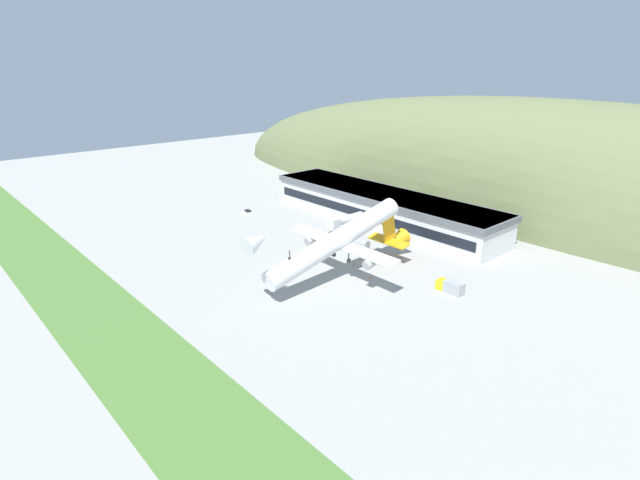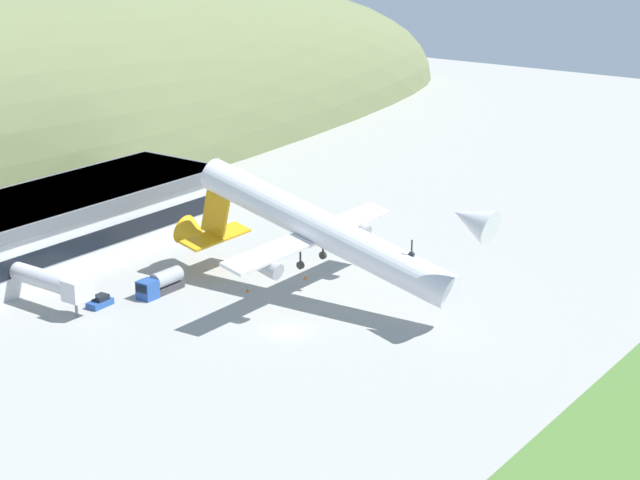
{
  "view_description": "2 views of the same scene",
  "coord_description": "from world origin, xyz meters",
  "px_view_note": "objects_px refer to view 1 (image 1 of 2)",
  "views": [
    {
      "loc": [
        93.18,
        -74.46,
        51.1
      ],
      "look_at": [
        9.11,
        0.39,
        10.32
      ],
      "focal_mm": 28.0,
      "sensor_mm": 36.0,
      "label": 1
    },
    {
      "loc": [
        -100.03,
        -78.44,
        53.65
      ],
      "look_at": [
        9.76,
        1.89,
        9.47
      ],
      "focal_mm": 60.0,
      "sensor_mm": 36.0,
      "label": 2
    }
  ],
  "objects_px": {
    "traffic_cone_0": "(370,277)",
    "service_car_1": "(248,212)",
    "cargo_airplane": "(339,241)",
    "box_truck": "(450,287)",
    "service_car_0": "(345,236)",
    "fuel_truck": "(358,243)",
    "terminal_building": "(382,205)",
    "traffic_cone_1": "(354,263)",
    "jetway_0": "(344,220)"
  },
  "relations": [
    {
      "from": "service_car_1",
      "to": "traffic_cone_1",
      "type": "xyz_separation_m",
      "value": [
        57.31,
        -4.9,
        -0.34
      ]
    },
    {
      "from": "service_car_1",
      "to": "traffic_cone_0",
      "type": "bearing_deg",
      "value": -7.16
    },
    {
      "from": "cargo_airplane",
      "to": "box_truck",
      "type": "relative_size",
      "value": 7.84
    },
    {
      "from": "box_truck",
      "to": "traffic_cone_1",
      "type": "relative_size",
      "value": 11.47
    },
    {
      "from": "terminal_building",
      "to": "cargo_airplane",
      "type": "relative_size",
      "value": 1.66
    },
    {
      "from": "terminal_building",
      "to": "traffic_cone_0",
      "type": "relative_size",
      "value": 149.35
    },
    {
      "from": "terminal_building",
      "to": "fuel_truck",
      "type": "distance_m",
      "value": 27.18
    },
    {
      "from": "jetway_0",
      "to": "fuel_truck",
      "type": "height_order",
      "value": "jetway_0"
    },
    {
      "from": "cargo_airplane",
      "to": "terminal_building",
      "type": "bearing_deg",
      "value": 119.12
    },
    {
      "from": "traffic_cone_0",
      "to": "service_car_1",
      "type": "bearing_deg",
      "value": 172.84
    },
    {
      "from": "cargo_airplane",
      "to": "service_car_1",
      "type": "relative_size",
      "value": 13.16
    },
    {
      "from": "service_car_0",
      "to": "fuel_truck",
      "type": "relative_size",
      "value": 0.49
    },
    {
      "from": "service_car_1",
      "to": "traffic_cone_1",
      "type": "relative_size",
      "value": 6.84
    },
    {
      "from": "terminal_building",
      "to": "traffic_cone_1",
      "type": "bearing_deg",
      "value": -59.05
    },
    {
      "from": "traffic_cone_0",
      "to": "box_truck",
      "type": "bearing_deg",
      "value": 25.2
    },
    {
      "from": "fuel_truck",
      "to": "box_truck",
      "type": "bearing_deg",
      "value": -7.59
    },
    {
      "from": "fuel_truck",
      "to": "box_truck",
      "type": "height_order",
      "value": "fuel_truck"
    },
    {
      "from": "box_truck",
      "to": "cargo_airplane",
      "type": "bearing_deg",
      "value": -147.82
    },
    {
      "from": "fuel_truck",
      "to": "traffic_cone_1",
      "type": "xyz_separation_m",
      "value": [
        7.61,
        -9.45,
        -1.22
      ]
    },
    {
      "from": "cargo_airplane",
      "to": "service_car_0",
      "type": "height_order",
      "value": "cargo_airplane"
    },
    {
      "from": "terminal_building",
      "to": "jetway_0",
      "type": "relative_size",
      "value": 6.25
    },
    {
      "from": "jetway_0",
      "to": "traffic_cone_1",
      "type": "bearing_deg",
      "value": -38.58
    },
    {
      "from": "service_car_0",
      "to": "traffic_cone_0",
      "type": "xyz_separation_m",
      "value": [
        25.2,
        -16.04,
        -0.38
      ]
    },
    {
      "from": "cargo_airplane",
      "to": "service_car_0",
      "type": "relative_size",
      "value": 14.0
    },
    {
      "from": "traffic_cone_0",
      "to": "traffic_cone_1",
      "type": "relative_size",
      "value": 1.0
    },
    {
      "from": "cargo_airplane",
      "to": "traffic_cone_0",
      "type": "relative_size",
      "value": 90.0
    },
    {
      "from": "cargo_airplane",
      "to": "service_car_1",
      "type": "bearing_deg",
      "value": 166.76
    },
    {
      "from": "service_car_0",
      "to": "terminal_building",
      "type": "bearing_deg",
      "value": 100.45
    },
    {
      "from": "jetway_0",
      "to": "service_car_1",
      "type": "distance_m",
      "value": 38.61
    },
    {
      "from": "service_car_1",
      "to": "fuel_truck",
      "type": "distance_m",
      "value": 49.92
    },
    {
      "from": "cargo_airplane",
      "to": "traffic_cone_0",
      "type": "height_order",
      "value": "cargo_airplane"
    },
    {
      "from": "fuel_truck",
      "to": "traffic_cone_0",
      "type": "relative_size",
      "value": 13.2
    },
    {
      "from": "service_car_1",
      "to": "terminal_building",
      "type": "bearing_deg",
      "value": 37.24
    },
    {
      "from": "jetway_0",
      "to": "traffic_cone_1",
      "type": "distance_m",
      "value": 26.64
    },
    {
      "from": "traffic_cone_1",
      "to": "service_car_1",
      "type": "bearing_deg",
      "value": 175.11
    },
    {
      "from": "cargo_airplane",
      "to": "fuel_truck",
      "type": "height_order",
      "value": "cargo_airplane"
    },
    {
      "from": "box_truck",
      "to": "jetway_0",
      "type": "bearing_deg",
      "value": 166.26
    },
    {
      "from": "traffic_cone_1",
      "to": "jetway_0",
      "type": "bearing_deg",
      "value": 141.42
    },
    {
      "from": "traffic_cone_0",
      "to": "fuel_truck",
      "type": "bearing_deg",
      "value": 142.28
    },
    {
      "from": "terminal_building",
      "to": "service_car_0",
      "type": "bearing_deg",
      "value": -79.55
    },
    {
      "from": "jetway_0",
      "to": "traffic_cone_1",
      "type": "xyz_separation_m",
      "value": [
        20.62,
        -16.46,
        -3.71
      ]
    },
    {
      "from": "jetway_0",
      "to": "box_truck",
      "type": "relative_size",
      "value": 2.08
    },
    {
      "from": "terminal_building",
      "to": "service_car_1",
      "type": "relative_size",
      "value": 21.84
    },
    {
      "from": "box_truck",
      "to": "traffic_cone_1",
      "type": "distance_m",
      "value": 27.17
    },
    {
      "from": "cargo_airplane",
      "to": "fuel_truck",
      "type": "bearing_deg",
      "value": 121.2
    },
    {
      "from": "terminal_building",
      "to": "cargo_airplane",
      "type": "distance_m",
      "value": 49.15
    },
    {
      "from": "terminal_building",
      "to": "traffic_cone_0",
      "type": "distance_m",
      "value": 47.11
    },
    {
      "from": "cargo_airplane",
      "to": "jetway_0",
      "type": "bearing_deg",
      "value": 133.35
    },
    {
      "from": "cargo_airplane",
      "to": "box_truck",
      "type": "distance_m",
      "value": 28.3
    },
    {
      "from": "traffic_cone_0",
      "to": "traffic_cone_1",
      "type": "height_order",
      "value": "same"
    }
  ]
}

